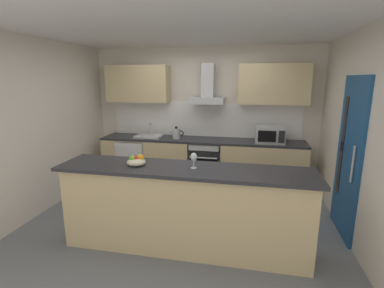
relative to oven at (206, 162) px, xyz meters
The scene contains 18 objects.
ground 1.47m from the oven, 94.37° to the right, with size 5.33×4.48×0.02m, color slate.
ceiling 2.56m from the oven, 94.37° to the right, with size 5.33×4.48×0.02m, color white.
wall_back 0.94m from the oven, 104.67° to the left, with size 5.33×0.12×2.60m, color silver.
wall_left 2.84m from the oven, 149.14° to the right, with size 0.12×4.48×2.60m, color silver.
wall_right 2.67m from the oven, 33.33° to the right, with size 0.12×4.48×2.60m, color silver.
backsplash_tile 0.85m from the oven, 107.65° to the left, with size 3.68×0.02×0.66m, color white.
counter_back 0.11m from the oven, 166.11° to the left, with size 3.81×0.60×0.90m.
counter_island 2.12m from the oven, 87.88° to the right, with size 2.96×0.64×1.02m.
upper_cabinets 1.46m from the oven, 121.11° to the left, with size 3.76×0.32×0.70m.
side_door 2.49m from the oven, 32.81° to the right, with size 0.08×0.85×2.05m.
oven is the anchor object (origin of this frame).
refrigerator 1.44m from the oven, behind, with size 0.58×0.60×0.85m.
microwave 1.28m from the oven, ahead, with size 0.50×0.38×0.30m.
sink 1.21m from the oven, behind, with size 0.50×0.40×0.26m.
kettle 0.78m from the oven, behind, with size 0.29×0.15×0.24m.
range_hood 1.33m from the oven, 90.00° to the left, with size 0.62×0.45×0.72m.
wine_glass 2.22m from the oven, 84.86° to the right, with size 0.08×0.08×0.18m.
fruit_bowl 2.26m from the oven, 103.05° to the right, with size 0.22×0.22×0.13m.
Camera 1 is at (0.91, -3.75, 2.01)m, focal length 26.74 mm.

